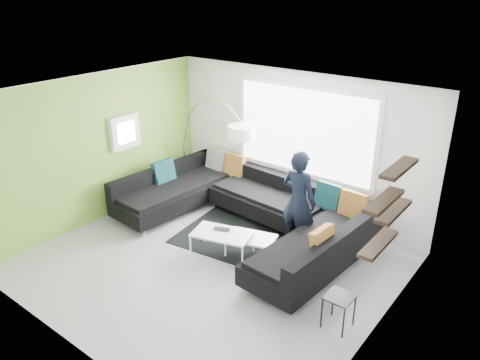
{
  "coord_description": "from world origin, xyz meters",
  "views": [
    {
      "loc": [
        4.37,
        -4.89,
        4.31
      ],
      "look_at": [
        -0.11,
        0.9,
        1.16
      ],
      "focal_mm": 35.0,
      "sensor_mm": 36.0,
      "label": 1
    }
  ],
  "objects_px": {
    "arc_lamp": "(184,142)",
    "person": "(299,200)",
    "laptop": "(221,230)",
    "coffee_table": "(237,244)",
    "side_table": "(338,311)",
    "sectional_sofa": "(238,213)"
  },
  "relations": [
    {
      "from": "sectional_sofa",
      "to": "laptop",
      "type": "bearing_deg",
      "value": -72.57
    },
    {
      "from": "sectional_sofa",
      "to": "coffee_table",
      "type": "relative_size",
      "value": 3.59
    },
    {
      "from": "person",
      "to": "arc_lamp",
      "type": "bearing_deg",
      "value": -6.04
    },
    {
      "from": "sectional_sofa",
      "to": "laptop",
      "type": "distance_m",
      "value": 0.7
    },
    {
      "from": "coffee_table",
      "to": "person",
      "type": "relative_size",
      "value": 0.72
    },
    {
      "from": "side_table",
      "to": "arc_lamp",
      "type": "bearing_deg",
      "value": 157.33
    },
    {
      "from": "sectional_sofa",
      "to": "arc_lamp",
      "type": "relative_size",
      "value": 2.0
    },
    {
      "from": "person",
      "to": "laptop",
      "type": "bearing_deg",
      "value": 49.71
    },
    {
      "from": "arc_lamp",
      "to": "coffee_table",
      "type": "bearing_deg",
      "value": -14.42
    },
    {
      "from": "coffee_table",
      "to": "laptop",
      "type": "xyz_separation_m",
      "value": [
        -0.26,
        -0.1,
        0.22
      ]
    },
    {
      "from": "sectional_sofa",
      "to": "laptop",
      "type": "height_order",
      "value": "sectional_sofa"
    },
    {
      "from": "coffee_table",
      "to": "side_table",
      "type": "bearing_deg",
      "value": -30.69
    },
    {
      "from": "laptop",
      "to": "arc_lamp",
      "type": "bearing_deg",
      "value": 128.13
    },
    {
      "from": "coffee_table",
      "to": "side_table",
      "type": "height_order",
      "value": "side_table"
    },
    {
      "from": "coffee_table",
      "to": "laptop",
      "type": "distance_m",
      "value": 0.35
    },
    {
      "from": "person",
      "to": "laptop",
      "type": "distance_m",
      "value": 1.4
    },
    {
      "from": "coffee_table",
      "to": "arc_lamp",
      "type": "bearing_deg",
      "value": 135.41
    },
    {
      "from": "coffee_table",
      "to": "person",
      "type": "height_order",
      "value": "person"
    },
    {
      "from": "arc_lamp",
      "to": "person",
      "type": "distance_m",
      "value": 3.22
    },
    {
      "from": "arc_lamp",
      "to": "laptop",
      "type": "distance_m",
      "value": 2.79
    },
    {
      "from": "coffee_table",
      "to": "person",
      "type": "xyz_separation_m",
      "value": [
        0.66,
        0.86,
        0.68
      ]
    },
    {
      "from": "sectional_sofa",
      "to": "side_table",
      "type": "xyz_separation_m",
      "value": [
        2.59,
        -1.16,
        -0.17
      ]
    }
  ]
}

